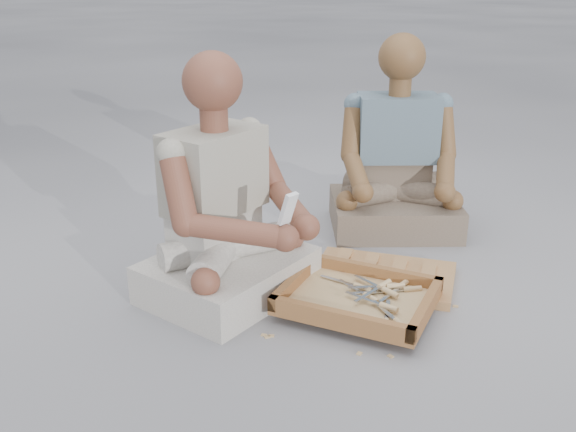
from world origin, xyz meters
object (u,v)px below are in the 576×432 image
at_px(tool_tray, 358,298).
at_px(carved_panel, 383,276).
at_px(companion, 396,167).
at_px(craftsman, 225,218).

bearing_deg(tool_tray, carved_panel, 87.71).
relative_size(carved_panel, tool_tray, 1.04).
bearing_deg(companion, craftsman, 41.54).
bearing_deg(companion, carved_panel, 76.76).
bearing_deg(craftsman, carved_panel, 136.56).
bearing_deg(tool_tray, companion, 97.10).
relative_size(craftsman, companion, 1.00).
distance_m(carved_panel, craftsman, 0.71).
bearing_deg(craftsman, tool_tray, 109.10).
xyz_separation_m(carved_panel, tool_tray, (-0.01, -0.30, 0.04)).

